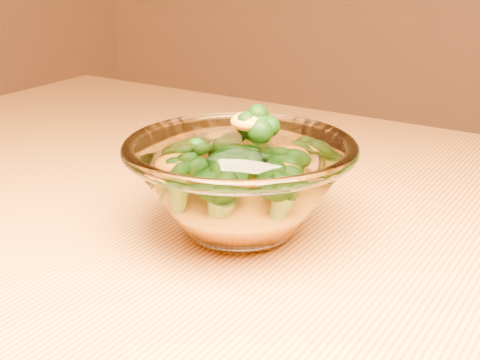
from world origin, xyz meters
name	(u,v)px	position (x,y,z in m)	size (l,w,h in m)	color
table	(278,356)	(0.00, 0.00, 0.65)	(1.20, 0.80, 0.75)	gold
glass_bowl	(240,185)	(-0.04, 0.01, 0.79)	(0.18, 0.18, 0.08)	white
cheese_sauce	(240,205)	(-0.04, 0.01, 0.78)	(0.11, 0.11, 0.03)	orange
broccoli_heap	(238,169)	(-0.05, 0.01, 0.80)	(0.12, 0.12, 0.08)	black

